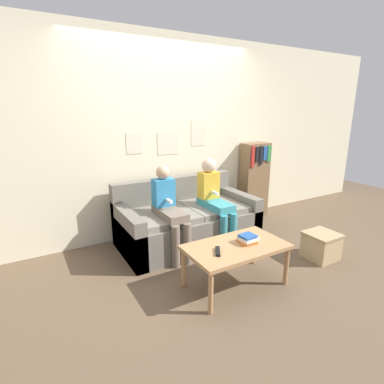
# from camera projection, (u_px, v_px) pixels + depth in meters

# --- Properties ---
(ground_plane) EXTENTS (10.00, 10.00, 0.00)m
(ground_plane) POSITION_uv_depth(u_px,v_px,m) (210.00, 259.00, 3.44)
(ground_plane) COLOR brown
(wall_back) EXTENTS (8.00, 0.06, 2.60)m
(wall_back) POSITION_uv_depth(u_px,v_px,m) (167.00, 137.00, 4.00)
(wall_back) COLOR beige
(wall_back) RESTS_ON ground_plane
(couch) EXTENTS (1.71, 0.88, 0.80)m
(couch) POSITION_uv_depth(u_px,v_px,m) (187.00, 222.00, 3.83)
(couch) COLOR #6B665B
(couch) RESTS_ON ground_plane
(coffee_table) EXTENTS (0.96, 0.55, 0.43)m
(coffee_table) POSITION_uv_depth(u_px,v_px,m) (236.00, 250.00, 2.84)
(coffee_table) COLOR #AD7F51
(coffee_table) RESTS_ON ground_plane
(person_left) EXTENTS (0.24, 0.59, 1.05)m
(person_left) POSITION_uv_depth(u_px,v_px,m) (169.00, 208.00, 3.40)
(person_left) COLOR #756656
(person_left) RESTS_ON ground_plane
(person_right) EXTENTS (0.24, 0.59, 1.08)m
(person_right) POSITION_uv_depth(u_px,v_px,m) (214.00, 197.00, 3.70)
(person_right) COLOR teal
(person_right) RESTS_ON ground_plane
(tv_remote) EXTENTS (0.13, 0.16, 0.02)m
(tv_remote) POSITION_uv_depth(u_px,v_px,m) (218.00, 251.00, 2.69)
(tv_remote) COLOR black
(tv_remote) RESTS_ON coffee_table
(book_stack) EXTENTS (0.19, 0.16, 0.08)m
(book_stack) POSITION_uv_depth(u_px,v_px,m) (248.00, 239.00, 2.88)
(book_stack) COLOR orange
(book_stack) RESTS_ON coffee_table
(bookshelf) EXTENTS (0.44, 0.26, 1.16)m
(bookshelf) POSITION_uv_depth(u_px,v_px,m) (254.00, 180.00, 4.73)
(bookshelf) COLOR brown
(bookshelf) RESTS_ON ground_plane
(storage_box) EXTENTS (0.35, 0.34, 0.31)m
(storage_box) POSITION_uv_depth(u_px,v_px,m) (321.00, 246.00, 3.43)
(storage_box) COLOR tan
(storage_box) RESTS_ON ground_plane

